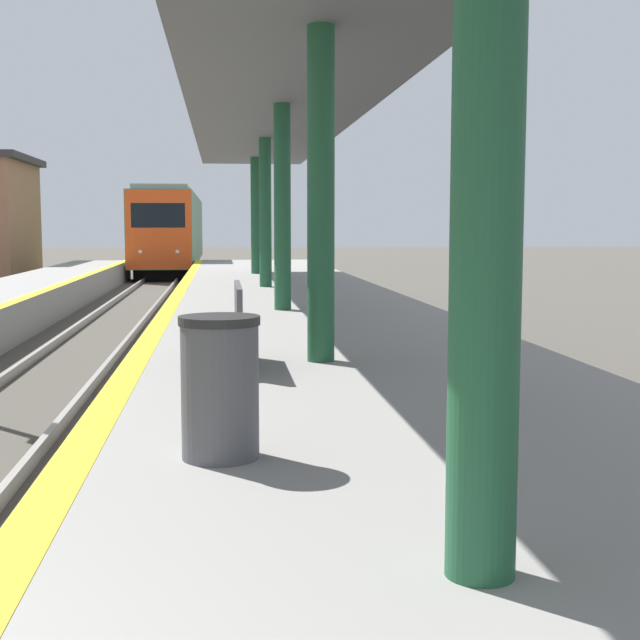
# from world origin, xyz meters

# --- Properties ---
(train) EXTENTS (2.85, 21.29, 4.25)m
(train) POSITION_xyz_m (0.00, 47.52, 2.16)
(train) COLOR black
(train) RESTS_ON ground
(station_canopy) EXTENTS (3.53, 32.15, 4.00)m
(station_canopy) POSITION_xyz_m (3.79, 14.89, 4.62)
(station_canopy) COLOR #1E5133
(station_canopy) RESTS_ON platform_right
(trash_bin) EXTENTS (0.55, 0.55, 0.97)m
(trash_bin) POSITION_xyz_m (2.64, 4.22, 1.35)
(trash_bin) COLOR #4C4C51
(trash_bin) RESTS_ON platform_right
(bench) EXTENTS (0.44, 1.66, 0.92)m
(bench) POSITION_xyz_m (2.71, 8.19, 1.36)
(bench) COLOR #4C4C51
(bench) RESTS_ON platform_right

